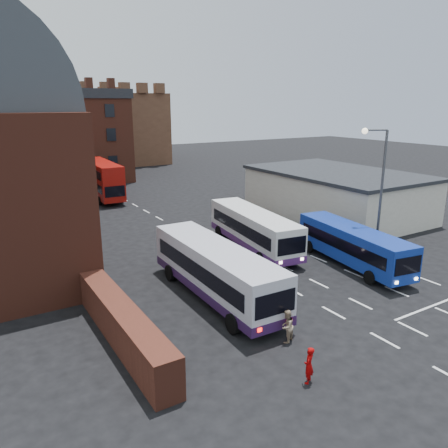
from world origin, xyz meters
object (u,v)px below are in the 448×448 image
street_lamp (378,182)px  pedestrian_red (309,365)px  bus_red_double (102,179)px  bus_white_outbound (215,268)px  bus_blue (353,244)px  pedestrian_beige (287,326)px  bus_white_inbound (253,227)px

street_lamp → pedestrian_red: 16.46m
pedestrian_red → bus_red_double: bearing=-129.8°
bus_white_outbound → bus_blue: bus_white_outbound is taller
bus_white_outbound → bus_blue: size_ratio=1.13×
bus_white_outbound → street_lamp: (12.55, -0.13, 3.62)m
bus_blue → street_lamp: street_lamp is taller
bus_red_double → pedestrian_beige: bearing=89.0°
bus_red_double → pedestrian_red: bus_red_double is taller
bus_blue → pedestrian_red: size_ratio=6.45×
bus_white_inbound → pedestrian_red: 16.15m
pedestrian_red → pedestrian_beige: 3.02m
bus_red_double → street_lamp: bearing=111.4°
bus_white_outbound → pedestrian_red: (-0.85, -8.50, -1.00)m
bus_white_outbound → street_lamp: bearing=0.7°
street_lamp → pedestrian_beige: size_ratio=5.78×
bus_red_double → pedestrian_red: 37.84m
bus_white_outbound → street_lamp: street_lamp is taller
bus_white_outbound → pedestrian_red: 8.60m
bus_red_double → pedestrian_red: size_ratio=6.97×
bus_white_inbound → street_lamp: 9.15m
bus_red_double → street_lamp: street_lamp is taller
street_lamp → pedestrian_beige: (-12.21, -5.60, -4.60)m
bus_white_inbound → pedestrian_beige: 13.15m
bus_blue → pedestrian_red: bearing=44.3°
bus_red_double → pedestrian_beige: size_ratio=6.76×
pedestrian_beige → bus_white_outbound: bearing=-111.4°
pedestrian_red → bus_white_inbound: bearing=-152.6°
bus_white_outbound → street_lamp: size_ratio=1.23×
bus_blue → pedestrian_beige: bus_blue is taller
bus_blue → bus_white_inbound: bearing=-51.7°
pedestrian_red → pedestrian_beige: bearing=-148.3°
bus_white_inbound → bus_red_double: size_ratio=1.01×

